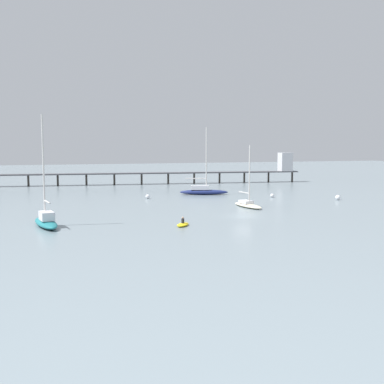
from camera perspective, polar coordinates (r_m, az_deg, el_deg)
The scene contains 9 objects.
ground_plane at distance 64.03m, azimuth 6.23°, elevation -3.00°, with size 400.00×400.00×0.00m, color gray.
pier at distance 120.16m, azimuth 0.35°, elevation 2.82°, with size 84.23×14.93×7.97m.
sailboat_teal at distance 58.03m, azimuth -17.66°, elevation -3.30°, with size 3.28×8.70×13.41m.
sailboat_cream at distance 73.67m, azimuth 6.92°, elevation -1.45°, with size 2.57×7.65×9.84m.
sailboat_navy at distance 92.20m, azimuth 1.40°, elevation 0.19°, with size 9.92×5.42×13.45m.
dinghy_yellow at distance 55.86m, azimuth -1.15°, elevation -4.02°, with size 2.57×2.83×1.14m.
mooring_buoy_far at distance 87.00m, azimuth 17.64°, elevation -0.66°, with size 0.90×0.90×0.90m, color silver.
mooring_buoy_mid at distance 85.22m, azimuth -5.52°, elevation -0.57°, with size 0.81×0.81×0.81m, color silver.
mooring_buoy_inner at distance 88.32m, azimuth 9.91°, elevation -0.44°, with size 0.72×0.72×0.72m, color silver.
Camera 1 is at (-28.16, -56.71, 9.58)m, focal length 42.99 mm.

